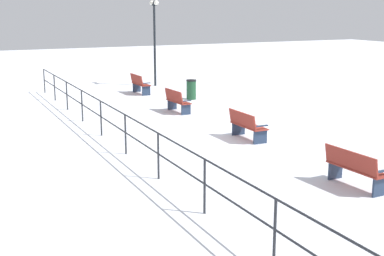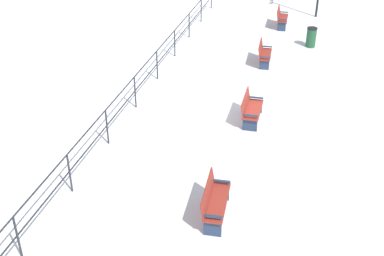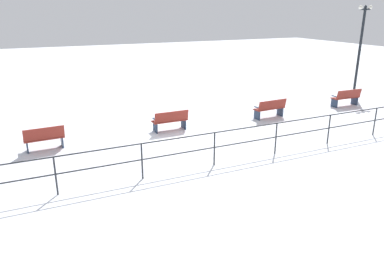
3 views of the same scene
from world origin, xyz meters
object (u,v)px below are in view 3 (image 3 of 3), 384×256
Objects in this scene: bench_fourth at (44,138)px; lamppost_near at (361,42)px; bench_nearest at (346,97)px; bench_second at (270,108)px; bench_third at (170,120)px.

lamppost_near is (1.91, -17.41, 2.66)m from bench_fourth.
bench_second is at bearing 93.07° from bench_nearest.
bench_third is 0.29× the size of lamppost_near.
bench_nearest reaches higher than bench_fourth.
bench_second is 0.31× the size of lamppost_near.
lamppost_near is (1.76, -2.50, 2.64)m from bench_nearest.
bench_fourth is 17.72m from lamppost_near.
lamppost_near is at bearing -78.83° from bench_second.
bench_fourth is 0.28× the size of lamppost_near.
bench_fourth is at bearing 92.10° from bench_nearest.
bench_nearest is 1.13× the size of bench_fourth.
bench_nearest is at bearing -92.19° from bench_fourth.
bench_fourth is at bearing 96.27° from lamppost_near.
bench_nearest is 4.04m from lamppost_near.
bench_nearest reaches higher than bench_third.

